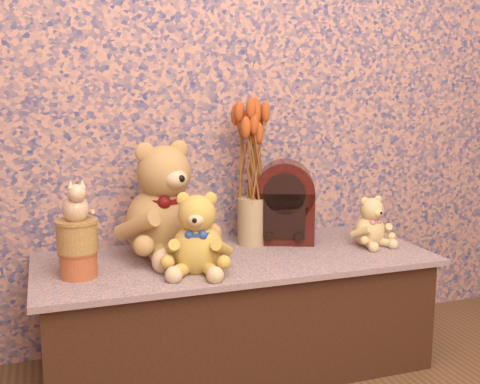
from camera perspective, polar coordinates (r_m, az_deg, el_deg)
The scene contains 10 objects.
display_shelf at distance 2.13m, azimuth -0.45°, elevation -11.71°, with size 1.39×0.58×0.42m, color #394974.
teddy_large at distance 2.06m, azimuth -7.75°, elevation -0.24°, with size 0.35×0.41×0.44m, color #AA7741, non-canonical shape.
teddy_medium at distance 1.87m, azimuth -4.24°, elevation -3.64°, with size 0.22×0.27×0.28m, color #BD8835, non-canonical shape.
teddy_small at distance 2.24m, azimuth 12.71°, elevation -2.59°, with size 0.16×0.19×0.20m, color tan, non-canonical shape.
cathedral_radio at distance 2.24m, azimuth 4.42°, elevation -0.92°, with size 0.23×0.16×0.32m, color #340F09, non-canonical shape.
ceramic_vase at distance 2.20m, azimuth 1.15°, elevation -2.89°, with size 0.11×0.11×0.18m, color tan.
dried_stalks at distance 2.15m, azimuth 1.18°, elevation 4.91°, with size 0.22×0.22×0.42m, color #BD4C1E, non-canonical shape.
biscuit_tin_lower at distance 1.90m, azimuth -15.67°, elevation -6.86°, with size 0.12×0.12×0.08m, color #CC7E3C.
biscuit_tin_upper at distance 1.88m, azimuth -15.80°, elevation -4.20°, with size 0.13×0.13×0.10m, color #CEBB5A.
cat_figurine at distance 1.85m, azimuth -15.97°, elevation -0.72°, with size 0.10×0.11×0.13m, color silver, non-canonical shape.
Camera 1 is at (-0.63, -0.66, 1.00)m, focal length 43.19 mm.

